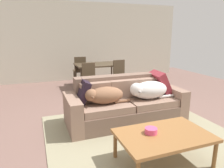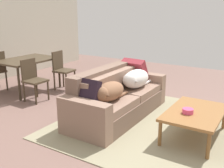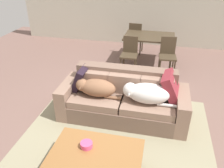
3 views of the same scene
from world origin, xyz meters
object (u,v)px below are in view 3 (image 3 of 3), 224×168
Objects in this scene: bowl_on_coffee_table at (87,145)px; dining_table at (149,38)px; coffee_table at (96,155)px; throw_pillow_by_left_arm at (81,78)px; couch at (123,100)px; throw_pillow_by_right_arm at (172,87)px; dining_chair_far_left at (136,37)px; dining_chair_near_left at (130,53)px; dining_chair_near_right at (168,54)px; dog_on_left_cushion at (95,87)px; dog_on_right_cushion at (146,93)px.

dining_table is (0.47, 3.85, 0.23)m from bowl_on_coffee_table.
dining_table is (0.32, 3.92, 0.30)m from coffee_table.
throw_pillow_by_left_arm reaches higher than dining_table.
throw_pillow_by_right_arm reaches higher than couch.
dining_chair_far_left is at bearing 108.34° from throw_pillow_by_right_arm.
dining_chair_near_left is 0.96× the size of dining_chair_near_right.
coffee_table is 0.89× the size of dining_table.
dining_chair_near_left reaches higher than dog_on_left_cushion.
coffee_table is at bearing -73.77° from dog_on_left_cushion.
couch is 1.71× the size of dining_table.
throw_pillow_by_left_arm is at bearing -112.55° from dining_table.
dining_chair_far_left reaches higher than dining_chair_near_left.
dining_table is at bearing 67.45° from throw_pillow_by_left_arm.
dining_chair_near_right is at bearing 80.85° from dog_on_right_cushion.
dog_on_left_cushion is 0.86m from dog_on_right_cushion.
bowl_on_coffee_table is 0.12× the size of dining_table.
dining_table is (-0.16, 2.68, 0.06)m from dog_on_right_cushion.
coffee_table is 1.34× the size of dining_chair_near_left.
couch is 2.76× the size of dog_on_left_cushion.
throw_pillow_by_right_arm is 3.03× the size of bowl_on_coffee_table.
dining_chair_near_left is (0.27, 2.03, -0.12)m from dog_on_left_cushion.
throw_pillow_by_right_arm is 1.89m from dining_chair_near_right.
coffee_table is (0.37, -1.26, -0.22)m from dog_on_left_cushion.
dining_table is (-0.57, 2.47, 0.02)m from throw_pillow_by_right_arm.
couch is 3.09m from dining_chair_far_left.
throw_pillow_by_right_arm is at bearing -60.99° from dining_chair_near_left.
throw_pillow_by_left_arm is 1.64m from coffee_table.
bowl_on_coffee_table is at bearing -90.23° from dining_chair_near_left.
coffee_table is 3.95m from dining_table.
bowl_on_coffee_table is (-0.63, -1.17, -0.17)m from dog_on_right_cushion.
dining_chair_near_right is (-0.08, 1.88, -0.15)m from throw_pillow_by_right_arm.
dining_table is at bearing 93.41° from dog_on_right_cushion.
dining_chair_near_left is 0.93× the size of dining_chair_far_left.
dining_table is 1.39× the size of dining_chair_far_left.
couch is 2.52× the size of dog_on_right_cushion.
couch is 1.41m from coffee_table.
dining_chair_near_left is at bearing 71.75° from throw_pillow_by_left_arm.
couch reaches higher than dog_on_left_cushion.
couch is at bearing -3.57° from throw_pillow_by_left_arm.
coffee_table is at bearing 95.43° from dining_chair_far_left.
throw_pillow_by_right_arm is 2.53m from dining_table.
throw_pillow_by_right_arm reaches higher than dining_chair_near_left.
dog_on_right_cushion is 2.09× the size of throw_pillow_by_left_arm.
dog_on_left_cushion is 0.93× the size of dining_chair_near_left.
dining_chair_far_left is (-1.00, 3.02, -0.14)m from throw_pillow_by_right_arm.
dog_on_left_cushion is 0.91× the size of dog_on_right_cushion.
dining_chair_near_right reaches higher than throw_pillow_by_left_arm.
dog_on_left_cushion reaches higher than coffee_table.
bowl_on_coffee_table is (-1.04, -1.38, -0.21)m from throw_pillow_by_right_arm.
throw_pillow_by_left_arm is at bearing 169.71° from dog_on_right_cushion.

